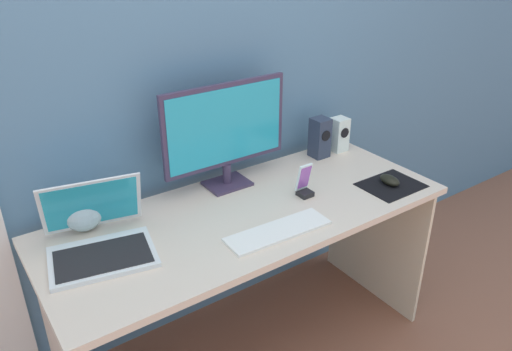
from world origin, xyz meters
The scene contains 12 objects.
ground_plane centered at (0.00, 0.00, 0.00)m, with size 8.00×8.00×0.00m, color brown.
wall_back centered at (0.00, 0.39, 1.25)m, with size 6.00×0.04×2.50m, color teal.
desk centered at (0.00, 0.00, 0.59)m, with size 1.58×0.64×0.73m.
monitor centered at (0.04, 0.23, 0.98)m, with size 0.55×0.14×0.44m.
speaker_right centered at (0.68, 0.23, 0.81)m, with size 0.07×0.07×0.16m.
speaker_near_monitor centered at (0.56, 0.23, 0.82)m, with size 0.08×0.08×0.19m.
laptop centered at (-0.56, 0.07, 0.78)m, with size 0.40×0.38×0.23m.
fishbowl centered at (-0.56, 0.24, 0.80)m, with size 0.14×0.14×0.14m, color silver.
keyboard_external centered at (0.00, -0.18, 0.73)m, with size 0.40×0.12×0.01m, color white.
mousepad centered at (0.61, -0.17, 0.73)m, with size 0.25×0.20×0.00m, color black.
mouse centered at (0.61, -0.16, 0.75)m, with size 0.06×0.10×0.04m, color black.
phone_in_dock centered at (0.25, -0.03, 0.78)m, with size 0.06×0.06×0.14m.
Camera 1 is at (-0.92, -1.37, 1.71)m, focal length 34.93 mm.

